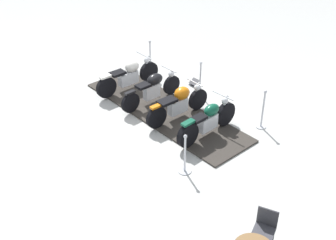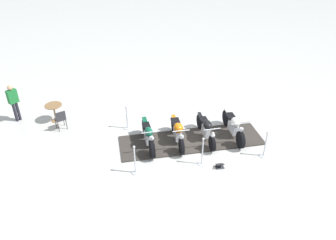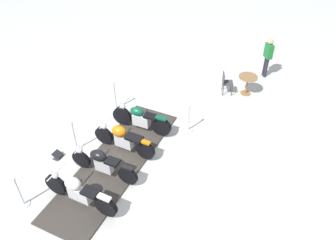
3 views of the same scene
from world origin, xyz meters
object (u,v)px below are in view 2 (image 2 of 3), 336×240
Objects in this scene: stanchion_left_front at (127,121)px; motorcycle_black at (206,129)px; motorcycle_forest at (148,136)px; info_placard at (220,166)px; bystander_person at (13,100)px; cafe_table at (54,109)px; motorcycle_copper at (178,132)px; stanchion_right_mid at (202,155)px; cafe_chair_near_table at (60,119)px; motorcycle_cream at (234,126)px; stanchion_right_rear at (265,148)px; stanchion_right_front at (135,163)px.

motorcycle_black is at bearing -32.35° from stanchion_left_front.
stanchion_left_front is at bearing -157.42° from motorcycle_forest.
info_placard is 9.02m from bystander_person.
motorcycle_copper is at bearing -34.71° from cafe_table.
stanchion_right_mid is at bearing -42.82° from cafe_table.
info_placard is (0.54, -0.37, -0.32)m from stanchion_right_mid.
bystander_person reaches higher than stanchion_right_mid.
motorcycle_copper is 5.54m from cafe_table.
stanchion_right_mid is 1.29× the size of cafe_chair_near_table.
stanchion_left_front reaches higher than cafe_chair_near_table.
motorcycle_copper is at bearing -89.05° from motorcycle_cream.
stanchion_right_rear is at bearing -36.74° from stanchion_left_front.
stanchion_right_front is 0.68× the size of bystander_person.
motorcycle_copper is 1.89× the size of stanchion_right_mid.
motorcycle_copper is 4.92m from cafe_chair_near_table.
motorcycle_forest is 3.89m from cafe_chair_near_table.
stanchion_right_rear is 3.29× the size of info_placard.
stanchion_right_mid is 6.80m from cafe_table.
bystander_person is at bearing 141.94° from stanchion_right_mid.
motorcycle_cream is (3.41, -0.34, 0.02)m from motorcycle_forest.
cafe_chair_near_table is at bearing -104.97° from motorcycle_cream.
motorcycle_cream is 2.02× the size of stanchion_right_mid.
stanchion_right_front is (-1.95, -1.24, -0.11)m from motorcycle_copper.
stanchion_right_rear is at bearing -5.51° from stanchion_right_front.
bystander_person is (-6.55, 5.13, 0.62)m from stanchion_right_mid.
stanchion_right_front is at bearing -164.06° from cafe_chair_near_table.
stanchion_right_rear is at bearing 66.09° from motorcycle_copper.
motorcycle_black is 3.28m from stanchion_right_front.
motorcycle_black is 8.20m from bystander_person.
info_placard is (2.11, -1.95, -0.44)m from motorcycle_forest.
motorcycle_black is 5.99m from cafe_chair_near_table.
motorcycle_forest is 1.14m from motorcycle_copper.
cafe_table is (-7.37, 4.85, 0.23)m from stanchion_right_rear.
motorcycle_black is at bearing -90.16° from info_placard.
motorcycle_black is at bearing -88.31° from motorcycle_cream.
bystander_person reaches higher than stanchion_left_front.
stanchion_right_rear reaches higher than motorcycle_black.
bystander_person reaches higher than motorcycle_copper.
stanchion_left_front is 3.26m from cafe_table.
motorcycle_forest reaches higher than motorcycle_cream.
motorcycle_black is 2.83× the size of cafe_table.
motorcycle_forest is 6.60× the size of info_placard.
info_placard is (2.92, -0.60, -0.36)m from stanchion_right_front.
bystander_person is (-7.26, 3.79, 0.48)m from motorcycle_black.
motorcycle_cream is 1.36× the size of bystander_person.
motorcycle_cream is at bearing -128.73° from cafe_chair_near_table.
motorcycle_copper reaches higher than info_placard.
stanchion_right_rear is 0.94× the size of stanchion_right_mid.
motorcycle_cream is (1.14, -0.10, -0.02)m from motorcycle_black.
cafe_table is at bearing 120.66° from stanchion_right_front.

